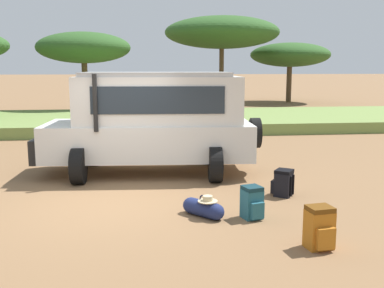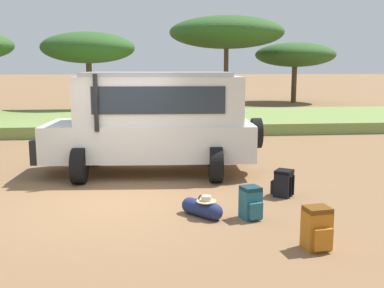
{
  "view_description": "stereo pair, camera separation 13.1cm",
  "coord_description": "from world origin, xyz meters",
  "views": [
    {
      "loc": [
        0.49,
        -8.4,
        2.55
      ],
      "look_at": [
        1.58,
        0.6,
        1.0
      ],
      "focal_mm": 42.0,
      "sensor_mm": 36.0,
      "label": 1
    },
    {
      "loc": [
        0.62,
        -8.41,
        2.55
      ],
      "look_at": [
        1.58,
        0.6,
        1.0
      ],
      "focal_mm": 42.0,
      "sensor_mm": 36.0,
      "label": 2
    }
  ],
  "objects": [
    {
      "name": "ground_plane",
      "position": [
        0.0,
        0.0,
        0.0
      ],
      "size": [
        320.0,
        320.0,
        0.0
      ],
      "primitive_type": "plane",
      "color": "olive"
    },
    {
      "name": "backpack_near_rear_wheel",
      "position": [
        3.36,
        0.05,
        0.26
      ],
      "size": [
        0.49,
        0.48,
        0.54
      ],
      "color": "black",
      "rests_on": "ground_plane"
    },
    {
      "name": "acacia_tree_left_mid",
      "position": [
        -2.28,
        16.29,
        3.56
      ],
      "size": [
        4.93,
        4.51,
        4.39
      ],
      "color": "brown",
      "rests_on": "ground_plane"
    },
    {
      "name": "backpack_cluster_center",
      "position": [
        3.02,
        -2.59,
        0.3
      ],
      "size": [
        0.4,
        0.43,
        0.62
      ],
      "color": "#B26619",
      "rests_on": "ground_plane"
    },
    {
      "name": "duffel_bag_low_black_case",
      "position": [
        1.58,
        -1.02,
        0.15
      ],
      "size": [
        0.66,
        0.71,
        0.39
      ],
      "color": "navy",
      "rests_on": "ground_plane"
    },
    {
      "name": "safari_vehicle",
      "position": [
        0.85,
        2.36,
        1.29
      ],
      "size": [
        5.42,
        2.96,
        2.44
      ],
      "color": "silver",
      "rests_on": "ground_plane"
    },
    {
      "name": "acacia_tree_centre_back",
      "position": [
        5.99,
        20.91,
        4.75
      ],
      "size": [
        7.38,
        7.41,
        5.78
      ],
      "color": "brown",
      "rests_on": "ground_plane"
    },
    {
      "name": "grass_bank",
      "position": [
        0.0,
        11.42,
        0.22
      ],
      "size": [
        120.0,
        7.0,
        0.44
      ],
      "color": "olive",
      "rests_on": "ground_plane"
    },
    {
      "name": "acacia_tree_right_mid",
      "position": [
        11.53,
        23.62,
        3.43
      ],
      "size": [
        5.73,
        5.81,
        4.31
      ],
      "color": "brown",
      "rests_on": "ground_plane"
    },
    {
      "name": "backpack_beside_front_wheel",
      "position": [
        2.39,
        -1.21,
        0.27
      ],
      "size": [
        0.38,
        0.45,
        0.56
      ],
      "color": "#235B6B",
      "rests_on": "ground_plane"
    }
  ]
}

